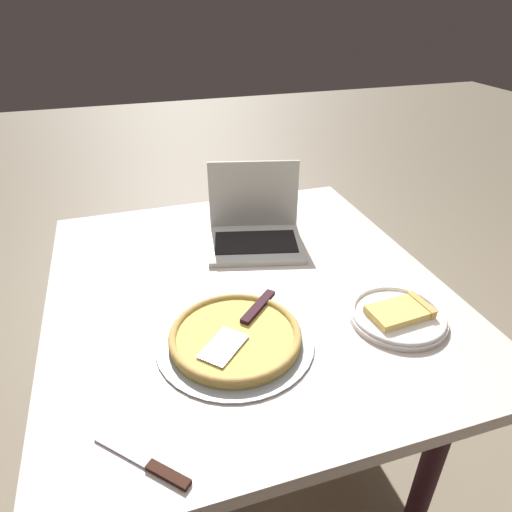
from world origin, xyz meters
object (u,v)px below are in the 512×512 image
(pizza_plate, at_px, (398,315))
(pizza_tray, at_px, (235,336))
(dining_table, at_px, (247,309))
(table_knife, at_px, (151,465))
(laptop, at_px, (255,227))

(pizza_plate, distance_m, pizza_tray, 0.43)
(dining_table, relative_size, pizza_tray, 3.13)
(pizza_plate, xyz_separation_m, table_knife, (0.23, -0.66, -0.01))
(table_knife, bearing_deg, pizza_plate, 109.47)
(dining_table, xyz_separation_m, laptop, (-0.24, 0.10, 0.14))
(table_knife, bearing_deg, pizza_tray, 139.77)
(pizza_tray, xyz_separation_m, table_knife, (0.27, -0.23, -0.01))
(dining_table, height_order, pizza_tray, pizza_tray)
(laptop, xyz_separation_m, table_knife, (0.74, -0.42, -0.05))
(laptop, height_order, pizza_tray, laptop)
(laptop, distance_m, pizza_plate, 0.56)
(dining_table, distance_m, pizza_plate, 0.44)
(dining_table, relative_size, laptop, 3.39)
(laptop, xyz_separation_m, pizza_tray, (0.46, -0.19, -0.04))
(table_knife, bearing_deg, dining_table, 146.97)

